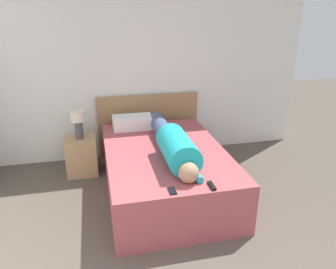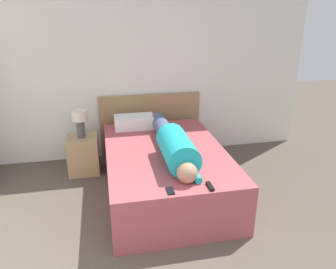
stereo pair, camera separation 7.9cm
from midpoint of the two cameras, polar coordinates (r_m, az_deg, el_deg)
wall_back at (r=4.74m, az=-5.65°, el=11.30°), size 5.16×0.06×2.60m
bed at (r=3.96m, az=0.13°, el=-6.38°), size 1.37×2.04×0.56m
headboard at (r=4.92m, az=-2.60°, el=1.70°), size 1.49×0.04×0.93m
nightstand at (r=4.58m, az=-14.04°, el=-3.42°), size 0.40×0.40×0.50m
table_lamp at (r=4.40m, az=-14.62°, el=2.44°), size 0.19×0.19×0.37m
person_lying at (r=3.62m, az=1.60°, el=-1.73°), size 0.33×1.70×0.33m
pillow_near_headboard at (r=4.51m, az=-5.40°, el=2.19°), size 0.53×0.31×0.16m
tv_remote at (r=3.10m, az=8.07°, el=-8.91°), size 0.04×0.15×0.02m
cell_phone at (r=3.01m, az=1.15°, el=-9.77°), size 0.06×0.13×0.01m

